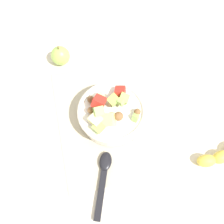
{
  "coord_description": "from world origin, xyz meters",
  "views": [
    {
      "loc": [
        -0.33,
        0.07,
        0.68
      ],
      "look_at": [
        -0.01,
        -0.01,
        0.04
      ],
      "focal_mm": 37.4,
      "sensor_mm": 36.0,
      "label": 1
    }
  ],
  "objects_px": {
    "banana_whole": "(220,156)",
    "salad_bowl": "(112,113)",
    "serving_spoon": "(104,173)",
    "whole_apple": "(60,56)"
  },
  "relations": [
    {
      "from": "whole_apple",
      "to": "banana_whole",
      "type": "distance_m",
      "value": 0.62
    },
    {
      "from": "banana_whole",
      "to": "salad_bowl",
      "type": "bearing_deg",
      "value": 54.12
    },
    {
      "from": "whole_apple",
      "to": "banana_whole",
      "type": "height_order",
      "value": "whole_apple"
    },
    {
      "from": "salad_bowl",
      "to": "banana_whole",
      "type": "distance_m",
      "value": 0.34
    },
    {
      "from": "serving_spoon",
      "to": "whole_apple",
      "type": "height_order",
      "value": "whole_apple"
    },
    {
      "from": "serving_spoon",
      "to": "whole_apple",
      "type": "bearing_deg",
      "value": 7.66
    },
    {
      "from": "serving_spoon",
      "to": "salad_bowl",
      "type": "bearing_deg",
      "value": -20.75
    },
    {
      "from": "serving_spoon",
      "to": "banana_whole",
      "type": "distance_m",
      "value": 0.34
    },
    {
      "from": "serving_spoon",
      "to": "banana_whole",
      "type": "xyz_separation_m",
      "value": [
        -0.03,
        -0.34,
        0.01
      ]
    },
    {
      "from": "salad_bowl",
      "to": "banana_whole",
      "type": "xyz_separation_m",
      "value": [
        -0.2,
        -0.28,
        -0.02
      ]
    }
  ]
}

